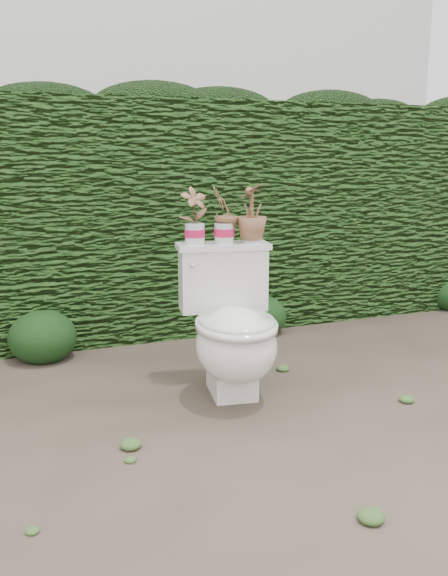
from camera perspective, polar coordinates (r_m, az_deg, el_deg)
name	(u,v)px	position (r m, az deg, el deg)	size (l,w,h in m)	color
ground	(222,401)	(3.20, -0.21, -10.54)	(60.00, 60.00, 0.00)	brown
hedge	(143,217)	(4.49, -7.63, 6.61)	(8.00, 1.00, 1.60)	#305B1E
house_wall	(106,98)	(8.93, -11.01, 17.05)	(8.00, 3.50, 4.00)	silver
toilet	(233,330)	(3.16, 0.81, -3.97)	(0.56, 0.74, 0.78)	silver
potted_plant_left	(195,217)	(3.25, -2.76, 6.66)	(0.15, 0.10, 0.29)	#1F6421
potted_plant_center	(224,216)	(3.28, 0.01, 6.75)	(0.16, 0.13, 0.29)	#1F6421
potted_plant_right	(252,214)	(3.32, 2.60, 6.92)	(0.17, 0.17, 0.31)	#1F6421
liriope_clump_1	(42,333)	(3.94, -16.64, -4.03)	(0.42, 0.42, 0.33)	#1B3D15
liriope_clump_2	(260,312)	(4.33, 3.40, -2.25)	(0.37, 0.37, 0.30)	#1B3D15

